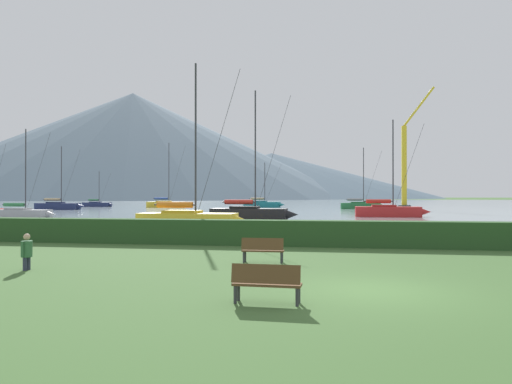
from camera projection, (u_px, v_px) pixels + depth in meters
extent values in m
plane|color=#3D602D|center=(373.00, 290.00, 12.90)|extent=(1000.00, 1000.00, 0.00)
cube|color=#8C9EA3|center=(339.00, 203.00, 148.03)|extent=(320.00, 246.00, 0.00)
cube|color=#284C23|center=(356.00, 234.00, 23.75)|extent=(80.00, 1.20, 1.29)
cube|color=gold|center=(188.00, 221.00, 36.94)|extent=(7.53, 2.77, 1.17)
cone|color=gold|center=(242.00, 221.00, 36.12)|extent=(1.31, 1.03, 1.00)
cube|color=gold|center=(182.00, 215.00, 37.02)|extent=(2.82, 1.87, 0.75)
cylinder|color=#333338|center=(196.00, 142.00, 36.85)|extent=(0.15, 0.15, 12.08)
cylinder|color=#333338|center=(175.00, 205.00, 37.15)|extent=(3.36, 0.22, 0.13)
cylinder|color=orange|center=(175.00, 205.00, 37.15)|extent=(2.86, 0.55, 0.47)
cylinder|color=#333338|center=(218.00, 145.00, 36.51)|extent=(3.55, 0.13, 11.48)
cube|color=navy|center=(58.00, 206.00, 84.37)|extent=(7.54, 3.14, 1.16)
cone|color=navy|center=(81.00, 206.00, 84.04)|extent=(1.34, 1.09, 0.98)
cube|color=#1B2449|center=(56.00, 204.00, 84.41)|extent=(2.87, 1.99, 0.74)
cylinder|color=#333338|center=(61.00, 176.00, 84.36)|extent=(0.15, 0.15, 10.52)
cylinder|color=#333338|center=(52.00, 199.00, 84.46)|extent=(3.31, 0.41, 0.13)
cylinder|color=tan|center=(52.00, 199.00, 84.46)|extent=(2.84, 0.70, 0.46)
cylinder|color=#333338|center=(71.00, 178.00, 84.22)|extent=(3.49, 0.33, 10.00)
cone|color=red|center=(7.00, 212.00, 58.27)|extent=(1.06, 0.86, 0.78)
cube|color=#9E9EA3|center=(21.00, 214.00, 51.88)|extent=(6.25, 2.20, 0.98)
cone|color=#9E9EA3|center=(51.00, 214.00, 51.26)|extent=(1.08, 0.84, 0.83)
cube|color=gray|center=(18.00, 211.00, 51.95)|extent=(2.33, 1.52, 0.62)
cylinder|color=#333338|center=(26.00, 171.00, 51.82)|extent=(0.12, 0.12, 9.19)
cylinder|color=#333338|center=(14.00, 205.00, 52.04)|extent=(2.81, 0.14, 0.11)
cylinder|color=#2D7542|center=(14.00, 205.00, 52.04)|extent=(2.39, 0.42, 0.39)
cylinder|color=#333338|center=(38.00, 173.00, 51.56)|extent=(2.96, 0.06, 8.74)
cube|color=black|center=(249.00, 214.00, 48.83)|extent=(7.70, 2.76, 1.20)
cone|color=black|center=(292.00, 215.00, 48.03)|extent=(1.33, 1.05, 1.02)
cube|color=black|center=(245.00, 210.00, 48.91)|extent=(2.87, 1.89, 0.77)
cylinder|color=#333338|center=(255.00, 152.00, 48.75)|extent=(0.15, 0.15, 12.56)
cylinder|color=#333338|center=(239.00, 202.00, 49.03)|extent=(3.45, 0.19, 0.13)
cylinder|color=red|center=(239.00, 202.00, 49.03)|extent=(2.94, 0.53, 0.48)
cylinder|color=#333338|center=(273.00, 155.00, 48.42)|extent=(3.64, 0.10, 11.94)
cube|color=#236B38|center=(360.00, 206.00, 88.61)|extent=(7.17, 2.67, 1.11)
cone|color=#236B38|center=(383.00, 206.00, 88.08)|extent=(1.25, 0.99, 0.95)
cube|color=#206032|center=(358.00, 204.00, 88.66)|extent=(2.69, 1.79, 0.71)
cylinder|color=#333338|center=(364.00, 177.00, 88.56)|extent=(0.14, 0.14, 10.73)
cylinder|color=#333338|center=(355.00, 200.00, 88.74)|extent=(3.19, 0.23, 0.12)
cylinder|color=gray|center=(355.00, 200.00, 88.74)|extent=(2.72, 0.54, 0.45)
cylinder|color=#333338|center=(373.00, 178.00, 88.34)|extent=(3.37, 0.15, 10.20)
cube|color=#19707A|center=(262.00, 205.00, 99.87)|extent=(7.65, 3.36, 1.16)
cone|color=#19707A|center=(282.00, 205.00, 98.70)|extent=(1.37, 1.13, 0.99)
cube|color=#16646E|center=(260.00, 203.00, 99.99)|extent=(2.93, 2.08, 0.74)
cylinder|color=#333338|center=(265.00, 183.00, 99.72)|extent=(0.15, 0.15, 8.69)
cylinder|color=#333338|center=(257.00, 199.00, 100.16)|extent=(3.33, 0.50, 0.13)
cylinder|color=tan|center=(257.00, 199.00, 100.16)|extent=(2.87, 0.78, 0.47)
cylinder|color=#333338|center=(273.00, 184.00, 99.24)|extent=(3.50, 0.43, 8.27)
cube|color=gold|center=(166.00, 205.00, 98.58)|extent=(7.59, 2.75, 1.18)
cone|color=gold|center=(186.00, 205.00, 97.77)|extent=(1.31, 1.03, 1.01)
cube|color=gold|center=(164.00, 203.00, 98.66)|extent=(2.84, 1.87, 0.75)
cylinder|color=#333338|center=(169.00, 174.00, 98.50)|extent=(0.15, 0.15, 12.66)
cylinder|color=#333338|center=(161.00, 199.00, 98.78)|extent=(3.39, 0.20, 0.13)
cylinder|color=#2847A3|center=(161.00, 199.00, 98.78)|extent=(2.89, 0.54, 0.47)
cylinder|color=#333338|center=(177.00, 175.00, 98.16)|extent=(3.58, 0.11, 12.04)
cube|color=navy|center=(97.00, 205.00, 105.41)|extent=(6.22, 2.48, 0.96)
cone|color=navy|center=(111.00, 205.00, 104.61)|extent=(1.10, 0.88, 0.81)
cube|color=#1B2449|center=(96.00, 203.00, 105.49)|extent=(2.35, 1.61, 0.61)
cylinder|color=#333338|center=(99.00, 188.00, 105.31)|extent=(0.12, 0.12, 7.23)
cylinder|color=#333338|center=(94.00, 200.00, 105.61)|extent=(2.74, 0.28, 0.10)
cylinder|color=#2D7542|center=(94.00, 200.00, 105.61)|extent=(2.35, 0.53, 0.38)
cylinder|color=#333338|center=(105.00, 189.00, 104.98)|extent=(2.89, 0.22, 6.88)
cube|color=red|center=(388.00, 212.00, 56.90)|extent=(7.55, 2.67, 1.18)
cone|color=red|center=(425.00, 212.00, 56.14)|extent=(1.30, 1.02, 1.00)
cube|color=#A52020|center=(384.00, 208.00, 56.98)|extent=(2.81, 1.84, 0.75)
cylinder|color=#333338|center=(393.00, 165.00, 56.82)|extent=(0.15, 0.15, 10.87)
cylinder|color=#333338|center=(378.00, 201.00, 57.09)|extent=(3.38, 0.17, 0.13)
cylinder|color=red|center=(378.00, 201.00, 57.09)|extent=(2.88, 0.51, 0.47)
cylinder|color=#333338|center=(409.00, 168.00, 56.50)|extent=(3.57, 0.08, 10.34)
cube|color=brown|center=(263.00, 251.00, 18.22)|extent=(1.60, 0.47, 0.06)
cube|color=brown|center=(262.00, 244.00, 18.04)|extent=(1.59, 0.15, 0.45)
cylinder|color=#333338|center=(282.00, 256.00, 18.28)|extent=(0.08, 0.08, 0.45)
cylinder|color=#333338|center=(245.00, 256.00, 18.49)|extent=(0.08, 0.08, 0.45)
cylinder|color=#333338|center=(281.00, 258.00, 17.95)|extent=(0.08, 0.08, 0.45)
cylinder|color=#333338|center=(244.00, 257.00, 18.17)|extent=(0.08, 0.08, 0.45)
cube|color=brown|center=(267.00, 284.00, 11.37)|extent=(1.65, 0.51, 0.06)
cube|color=brown|center=(266.00, 274.00, 11.19)|extent=(1.64, 0.19, 0.45)
cylinder|color=#333338|center=(299.00, 294.00, 11.38)|extent=(0.08, 0.08, 0.45)
cylinder|color=#333338|center=(238.00, 291.00, 11.67)|extent=(0.08, 0.08, 0.45)
cylinder|color=#333338|center=(297.00, 297.00, 11.06)|extent=(0.08, 0.08, 0.45)
cylinder|color=#333338|center=(235.00, 294.00, 11.35)|extent=(0.08, 0.08, 0.45)
cylinder|color=#2D3347|center=(25.00, 264.00, 16.28)|extent=(0.14, 0.14, 0.45)
cylinder|color=#2D3347|center=(28.00, 263.00, 16.46)|extent=(0.14, 0.14, 0.45)
cylinder|color=#33663D|center=(27.00, 249.00, 16.38)|extent=(0.36, 0.36, 0.55)
cylinder|color=#33663D|center=(22.00, 249.00, 16.14)|extent=(0.09, 0.09, 0.49)
cylinder|color=#33663D|center=(31.00, 247.00, 16.61)|extent=(0.09, 0.09, 0.49)
sphere|color=tan|center=(27.00, 237.00, 16.38)|extent=(0.22, 0.22, 0.22)
cube|color=#333338|center=(404.00, 207.00, 83.91)|extent=(2.00, 2.00, 0.80)
cube|color=gold|center=(404.00, 166.00, 83.96)|extent=(0.80, 0.80, 13.88)
cube|color=gold|center=(419.00, 107.00, 83.61)|extent=(5.31, 0.36, 6.88)
cone|color=#4C6070|center=(133.00, 146.00, 371.08)|extent=(342.22, 342.22, 81.62)
cone|color=#425666|center=(272.00, 176.00, 406.18)|extent=(276.56, 276.56, 38.07)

